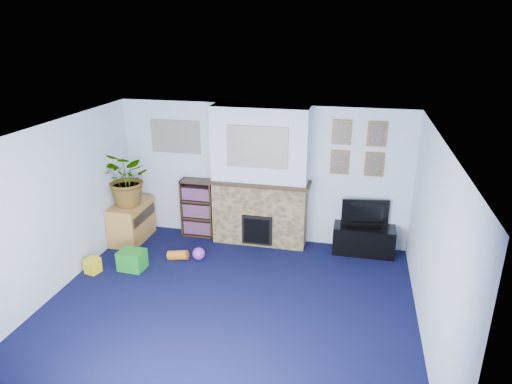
% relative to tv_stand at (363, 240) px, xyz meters
% --- Properties ---
extents(floor, '(5.00, 4.50, 0.01)m').
position_rel_tv_stand_xyz_m(floor, '(-1.78, -2.03, -0.22)').
color(floor, '#0E0F35').
rests_on(floor, ground).
extents(ceiling, '(5.00, 4.50, 0.01)m').
position_rel_tv_stand_xyz_m(ceiling, '(-1.78, -2.03, 2.17)').
color(ceiling, white).
rests_on(ceiling, wall_back).
extents(wall_back, '(5.00, 0.04, 2.40)m').
position_rel_tv_stand_xyz_m(wall_back, '(-1.78, 0.22, 0.97)').
color(wall_back, silver).
rests_on(wall_back, ground).
extents(wall_front, '(5.00, 0.04, 2.40)m').
position_rel_tv_stand_xyz_m(wall_front, '(-1.78, -4.28, 0.97)').
color(wall_front, silver).
rests_on(wall_front, ground).
extents(wall_left, '(0.04, 4.50, 2.40)m').
position_rel_tv_stand_xyz_m(wall_left, '(-4.28, -2.03, 0.97)').
color(wall_left, silver).
rests_on(wall_left, ground).
extents(wall_right, '(0.04, 4.50, 2.40)m').
position_rel_tv_stand_xyz_m(wall_right, '(0.72, -2.03, 0.97)').
color(wall_right, silver).
rests_on(wall_right, ground).
extents(chimney_breast, '(1.72, 0.50, 2.40)m').
position_rel_tv_stand_xyz_m(chimney_breast, '(-1.78, 0.02, 0.96)').
color(chimney_breast, brown).
rests_on(chimney_breast, ground).
extents(collage_main, '(1.00, 0.03, 0.68)m').
position_rel_tv_stand_xyz_m(collage_main, '(-1.78, -0.19, 1.56)').
color(collage_main, gray).
rests_on(collage_main, chimney_breast).
extents(collage_left, '(0.90, 0.03, 0.58)m').
position_rel_tv_stand_xyz_m(collage_left, '(-3.33, 0.21, 1.55)').
color(collage_left, gray).
rests_on(collage_left, wall_back).
extents(portrait_tl, '(0.30, 0.03, 0.40)m').
position_rel_tv_stand_xyz_m(portrait_tl, '(-0.48, 0.20, 1.77)').
color(portrait_tl, brown).
rests_on(portrait_tl, wall_back).
extents(portrait_tr, '(0.30, 0.03, 0.40)m').
position_rel_tv_stand_xyz_m(portrait_tr, '(0.07, 0.20, 1.77)').
color(portrait_tr, brown).
rests_on(portrait_tr, wall_back).
extents(portrait_bl, '(0.30, 0.03, 0.40)m').
position_rel_tv_stand_xyz_m(portrait_bl, '(-0.48, 0.20, 1.27)').
color(portrait_bl, brown).
rests_on(portrait_bl, wall_back).
extents(portrait_br, '(0.30, 0.03, 0.40)m').
position_rel_tv_stand_xyz_m(portrait_br, '(0.07, 0.20, 1.27)').
color(portrait_br, brown).
rests_on(portrait_br, wall_back).
extents(tv_stand, '(1.01, 0.42, 0.48)m').
position_rel_tv_stand_xyz_m(tv_stand, '(0.00, 0.00, 0.00)').
color(tv_stand, black).
rests_on(tv_stand, ground).
extents(television, '(0.78, 0.21, 0.45)m').
position_rel_tv_stand_xyz_m(television, '(0.00, 0.02, 0.47)').
color(television, black).
rests_on(television, tv_stand).
extents(bookshelf, '(0.58, 0.28, 1.05)m').
position_rel_tv_stand_xyz_m(bookshelf, '(-2.93, 0.08, 0.28)').
color(bookshelf, '#322012').
rests_on(bookshelf, ground).
extents(sideboard, '(0.49, 0.88, 0.69)m').
position_rel_tv_stand_xyz_m(sideboard, '(-4.02, -0.37, 0.12)').
color(sideboard, '#BC843C').
rests_on(sideboard, ground).
extents(potted_plant, '(1.09, 1.03, 0.96)m').
position_rel_tv_stand_xyz_m(potted_plant, '(-3.97, -0.42, 0.94)').
color(potted_plant, '#26661E').
rests_on(potted_plant, sideboard).
extents(mantel_clock, '(0.10, 0.06, 0.14)m').
position_rel_tv_stand_xyz_m(mantel_clock, '(-1.84, -0.03, 1.00)').
color(mantel_clock, gold).
rests_on(mantel_clock, chimney_breast).
extents(mantel_candle, '(0.05, 0.05, 0.16)m').
position_rel_tv_stand_xyz_m(mantel_candle, '(-1.41, -0.03, 1.01)').
color(mantel_candle, '#B2BFC6').
rests_on(mantel_candle, chimney_breast).
extents(mantel_teddy, '(0.13, 0.13, 0.13)m').
position_rel_tv_stand_xyz_m(mantel_teddy, '(-2.36, -0.03, 0.99)').
color(mantel_teddy, gray).
rests_on(mantel_teddy, chimney_breast).
extents(mantel_can, '(0.07, 0.07, 0.13)m').
position_rel_tv_stand_xyz_m(mantel_can, '(-1.11, -0.03, 0.99)').
color(mantel_can, yellow).
rests_on(mantel_can, chimney_breast).
extents(green_crate, '(0.41, 0.33, 0.31)m').
position_rel_tv_stand_xyz_m(green_crate, '(-3.54, -1.35, -0.08)').
color(green_crate, '#198C26').
rests_on(green_crate, ground).
extents(toy_ball, '(0.21, 0.21, 0.21)m').
position_rel_tv_stand_xyz_m(toy_ball, '(-2.62, -0.83, -0.13)').
color(toy_ball, purple).
rests_on(toy_ball, ground).
extents(toy_block, '(0.23, 0.23, 0.24)m').
position_rel_tv_stand_xyz_m(toy_block, '(-4.08, -1.59, -0.11)').
color(toy_block, yellow).
rests_on(toy_block, ground).
extents(toy_tube, '(0.35, 0.15, 0.20)m').
position_rel_tv_stand_xyz_m(toy_tube, '(-2.96, -0.90, -0.15)').
color(toy_tube, orange).
rests_on(toy_tube, ground).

